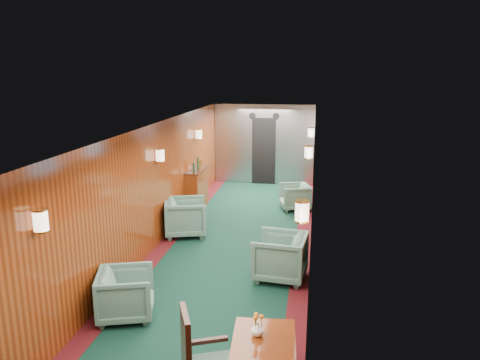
{
  "coord_description": "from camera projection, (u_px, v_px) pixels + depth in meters",
  "views": [
    {
      "loc": [
        1.52,
        -7.93,
        3.41
      ],
      "look_at": [
        0.0,
        1.41,
        1.15
      ],
      "focal_mm": 35.0,
      "sensor_mm": 36.0,
      "label": 1
    }
  ],
  "objects": [
    {
      "name": "windows_right",
      "position": [
        312.0,
        182.0,
        8.31
      ],
      "size": [
        0.02,
        8.6,
        0.8
      ],
      "color": "#A4A7AB",
      "rests_on": "ground"
    },
    {
      "name": "armchair_left_near",
      "position": [
        126.0,
        294.0,
        6.52
      ],
      "size": [
        0.94,
        0.93,
        0.69
      ],
      "primitive_type": "imported",
      "rotation": [
        0.0,
        0.0,
        1.87
      ],
      "color": "#1E463D",
      "rests_on": "ground"
    },
    {
      "name": "wall_sconces",
      "position": [
        233.0,
        157.0,
        8.77
      ],
      "size": [
        2.97,
        7.97,
        0.25
      ],
      "color": "#F4E5BF",
      "rests_on": "ground"
    },
    {
      "name": "side_chair",
      "position": [
        200.0,
        359.0,
        4.6
      ],
      "size": [
        0.65,
        0.67,
        1.14
      ],
      "rotation": [
        0.0,
        0.0,
        0.4
      ],
      "color": "#1E463D",
      "rests_on": "ground"
    },
    {
      "name": "armchair_right_far",
      "position": [
        295.0,
        197.0,
        11.56
      ],
      "size": [
        0.86,
        0.85,
        0.64
      ],
      "primitive_type": "imported",
      "rotation": [
        0.0,
        0.0,
        -1.29
      ],
      "color": "#1E463D",
      "rests_on": "ground"
    },
    {
      "name": "room",
      "position": [
        227.0,
        172.0,
        8.26
      ],
      "size": [
        12.0,
        12.1,
        2.4
      ],
      "color": "#0D3023",
      "rests_on": "ground"
    },
    {
      "name": "bulkhead",
      "position": [
        264.0,
        145.0,
        14.04
      ],
      "size": [
        2.98,
        0.17,
        2.39
      ],
      "color": "#A6A8AD",
      "rests_on": "ground"
    },
    {
      "name": "armchair_left_far",
      "position": [
        186.0,
        217.0,
        9.77
      ],
      "size": [
        1.05,
        1.04,
        0.78
      ],
      "primitive_type": "imported",
      "rotation": [
        0.0,
        0.0,
        1.86
      ],
      "color": "#1E463D",
      "rests_on": "ground"
    },
    {
      "name": "flower_vase",
      "position": [
        258.0,
        329.0,
        4.86
      ],
      "size": [
        0.18,
        0.18,
        0.14
      ],
      "primitive_type": "imported",
      "rotation": [
        0.0,
        0.0,
        0.4
      ],
      "color": "white",
      "rests_on": "dining_table"
    },
    {
      "name": "armchair_right_near",
      "position": [
        280.0,
        257.0,
        7.72
      ],
      "size": [
        0.93,
        0.91,
        0.77
      ],
      "primitive_type": "imported",
      "rotation": [
        0.0,
        0.0,
        -1.68
      ],
      "color": "#1E463D",
      "rests_on": "ground"
    },
    {
      "name": "dining_table",
      "position": [
        263.0,
        351.0,
        4.79
      ],
      "size": [
        0.71,
        0.97,
        0.7
      ],
      "rotation": [
        0.0,
        0.0,
        0.07
      ],
      "color": "maroon",
      "rests_on": "ground"
    },
    {
      "name": "credenza",
      "position": [
        197.0,
        189.0,
        11.58
      ],
      "size": [
        0.35,
        1.12,
        1.28
      ],
      "color": "maroon",
      "rests_on": "ground"
    }
  ]
}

